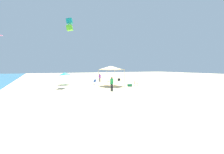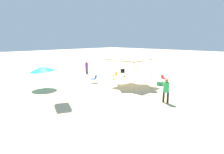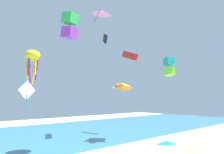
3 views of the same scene
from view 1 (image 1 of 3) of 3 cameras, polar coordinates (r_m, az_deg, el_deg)
name	(u,v)px [view 1 (image 1 of 3)]	position (r m, az deg, el deg)	size (l,w,h in m)	color
ground	(116,85)	(27.92, 1.47, -2.61)	(120.00, 120.00, 0.10)	beige
canopy_tent	(111,68)	(25.93, -0.31, 3.08)	(3.42, 3.08, 3.05)	#B7B7BC
beach_umbrella	(65,74)	(28.60, -15.81, 1.09)	(2.08, 2.10, 2.06)	silver
folding_chair_right_of_tent	(136,83)	(25.86, 8.02, -1.95)	(0.74, 0.79, 0.82)	black
folding_chair_left_of_tent	(119,80)	(30.36, 2.36, -1.13)	(0.80, 0.76, 0.82)	black
folding_chair_facing_ocean	(94,81)	(28.22, -6.09, -1.49)	(0.79, 0.74, 0.82)	black
folding_chair_near_cooler	(110,81)	(29.12, -0.63, -1.32)	(0.75, 0.79, 0.82)	black
cooler_box	(130,85)	(25.04, 6.05, -2.74)	(0.47, 0.66, 0.40)	#1E8C4C
person_far_stroller	(100,77)	(33.53, -4.16, 0.08)	(0.43, 0.38, 1.60)	black
person_kite_handler	(112,82)	(20.53, -0.08, -1.83)	(0.45, 0.40, 1.69)	black
kite_box_teal	(69,25)	(29.13, -14.29, 16.94)	(1.18, 1.24, 1.98)	teal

